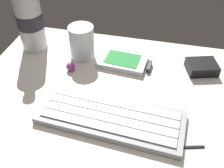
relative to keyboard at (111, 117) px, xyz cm
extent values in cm
cube|color=beige|center=(-1.46, 7.26, -1.81)|extent=(64.00, 48.00, 2.00)
cube|color=#93969B|center=(0.00, 0.00, -0.11)|extent=(29.67, 12.91, 1.40)
cube|color=#ADAFB5|center=(0.22, 3.29, 0.74)|extent=(26.75, 3.78, 0.30)
cube|color=#ADAFB5|center=(0.07, 1.10, 0.74)|extent=(26.75, 3.78, 0.30)
cube|color=#ADAFB5|center=(-0.07, -1.10, 0.74)|extent=(26.75, 3.78, 0.30)
cube|color=#ADAFB5|center=(-0.22, -3.29, 0.74)|extent=(26.75, 3.78, 0.30)
cube|color=#B7BABF|center=(-0.96, 18.76, -0.11)|extent=(12.57, 8.54, 1.40)
cube|color=green|center=(-0.96, 18.76, 0.64)|extent=(8.85, 6.58, 0.10)
cube|color=#333338|center=(5.42, 18.25, -0.11)|extent=(1.10, 3.85, 1.12)
cylinder|color=silver|center=(-12.23, 19.75, 3.44)|extent=(6.40, 6.40, 8.50)
cylinder|color=brown|center=(-12.23, 19.75, 2.45)|extent=(5.50, 5.50, 6.12)
cylinder|color=silver|center=(-26.05, 20.56, 6.69)|extent=(6.60, 6.60, 15.00)
cylinder|color=#2D2D38|center=(-26.05, 20.56, 7.44)|extent=(6.73, 6.73, 3.80)
cube|color=black|center=(17.86, 20.26, 0.39)|extent=(8.31, 7.37, 2.40)
sphere|color=purple|center=(-13.23, 13.26, 0.29)|extent=(2.20, 2.20, 2.20)
cylinder|color=#26262B|center=(13.54, -3.74, -0.46)|extent=(9.35, 3.17, 0.70)
camera|label=1|loc=(8.22, -34.05, 39.89)|focal=42.45mm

